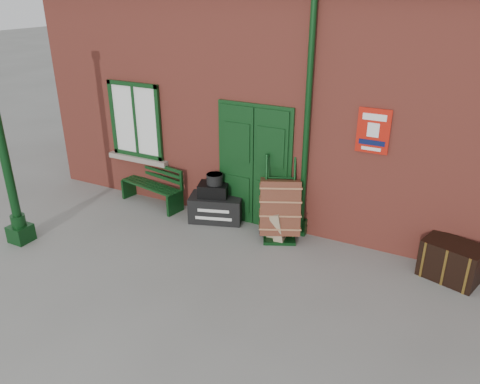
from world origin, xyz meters
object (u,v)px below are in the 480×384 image
Objects in this scene: houdini_trunk at (216,208)px; dark_trunk at (451,261)px; porter_trolley at (280,208)px; bench at (153,184)px.

houdini_trunk is 1.19× the size of dark_trunk.
dark_trunk is at bearing -25.65° from porter_trolley.
houdini_trunk is at bearing 154.06° from porter_trolley.
bench is 1.02× the size of porter_trolley.
houdini_trunk is at bearing 8.27° from bench.
porter_trolley reaches higher than houdini_trunk.
dark_trunk is (2.82, -0.04, -0.25)m from porter_trolley.
bench is 5.60m from dark_trunk.
porter_trolley is 2.83m from dark_trunk.
dark_trunk is (5.60, -0.13, -0.13)m from bench.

